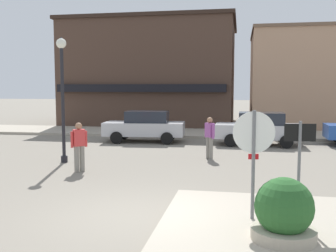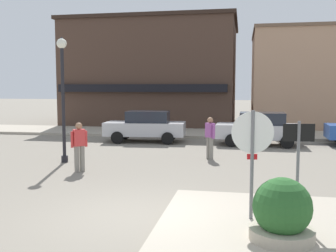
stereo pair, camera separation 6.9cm
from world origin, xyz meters
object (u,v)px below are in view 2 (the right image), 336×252
object	(u,v)px
lamp_post	(63,81)
parked_car_second	(259,128)
stop_sign	(252,150)
pedestrian_crossing_near	(210,137)
planter	(282,216)
one_way_sign	(298,161)
pedestrian_crossing_far	(79,145)
parked_car_nearest	(146,126)

from	to	relation	value
lamp_post	parked_car_second	distance (m)	9.48
stop_sign	pedestrian_crossing_near	xyz separation A→B (m)	(-1.41, 7.19, -0.65)
planter	one_way_sign	bearing A→B (deg)	70.41
pedestrian_crossing_near	pedestrian_crossing_far	xyz separation A→B (m)	(-3.99, -3.07, 0.00)
pedestrian_crossing_far	parked_car_second	bearing A→B (deg)	50.14
stop_sign	pedestrian_crossing_near	distance (m)	7.36
pedestrian_crossing_near	pedestrian_crossing_far	size ratio (longest dim) A/B	1.00
parked_car_nearest	pedestrian_crossing_far	distance (m)	7.31
parked_car_second	pedestrian_crossing_near	size ratio (longest dim) A/B	2.50
parked_car_nearest	pedestrian_crossing_near	xyz separation A→B (m)	(3.58, -4.23, 0.06)
planter	pedestrian_crossing_far	world-z (taller)	pedestrian_crossing_far
stop_sign	parked_car_second	xyz separation A→B (m)	(0.61, 11.31, -0.71)
planter	pedestrian_crossing_far	xyz separation A→B (m)	(-5.89, 5.14, 0.31)
one_way_sign	parked_car_nearest	world-z (taller)	one_way_sign
stop_sign	one_way_sign	distance (m)	0.89
pedestrian_crossing_far	one_way_sign	bearing A→B (deg)	-33.13
parked_car_nearest	one_way_sign	bearing A→B (deg)	-62.79
stop_sign	pedestrian_crossing_far	xyz separation A→B (m)	(-5.40, 4.12, -0.65)
pedestrian_crossing_near	lamp_post	bearing A→B (deg)	-162.45
parked_car_second	one_way_sign	bearing A→B (deg)	-88.69
stop_sign	pedestrian_crossing_far	size ratio (longest dim) A/B	1.43
one_way_sign	pedestrian_crossing_far	world-z (taller)	one_way_sign
pedestrian_crossing_near	planter	bearing A→B (deg)	-76.98
lamp_post	pedestrian_crossing_near	xyz separation A→B (m)	(5.20, 1.64, -2.09)
parked_car_second	pedestrian_crossing_far	bearing A→B (deg)	-129.86
lamp_post	parked_car_second	xyz separation A→B (m)	(7.21, 5.77, -2.15)
one_way_sign	parked_car_nearest	size ratio (longest dim) A/B	0.51
lamp_post	pedestrian_crossing_near	world-z (taller)	lamp_post
one_way_sign	planter	distance (m)	1.35
parked_car_nearest	pedestrian_crossing_far	world-z (taller)	pedestrian_crossing_far
stop_sign	lamp_post	world-z (taller)	lamp_post
one_way_sign	parked_car_nearest	xyz separation A→B (m)	(-5.85, 11.39, -0.52)
lamp_post	stop_sign	bearing A→B (deg)	-40.02
lamp_post	parked_car_nearest	xyz separation A→B (m)	(1.62, 5.87, -2.15)
planter	pedestrian_crossing_near	bearing A→B (deg)	103.02
stop_sign	parked_car_second	bearing A→B (deg)	86.93
parked_car_second	parked_car_nearest	bearing A→B (deg)	178.94
lamp_post	pedestrian_crossing_far	world-z (taller)	lamp_post
stop_sign	parked_car_second	world-z (taller)	stop_sign
planter	lamp_post	world-z (taller)	lamp_post
pedestrian_crossing_near	parked_car_second	bearing A→B (deg)	63.95
planter	parked_car_second	bearing A→B (deg)	89.46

